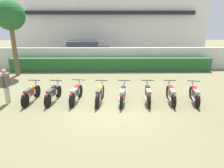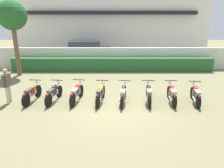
# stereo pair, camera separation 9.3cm
# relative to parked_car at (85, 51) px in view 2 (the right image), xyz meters

# --- Properties ---
(ground) EXTENTS (60.00, 60.00, 0.00)m
(ground) POSITION_rel_parked_car_xyz_m (2.36, -10.34, -0.94)
(ground) COLOR olive
(building) EXTENTS (19.50, 6.50, 8.11)m
(building) POSITION_rel_parked_car_xyz_m (2.36, 5.82, 3.12)
(building) COLOR white
(building) RESTS_ON ground
(compound_wall) EXTENTS (18.53, 0.30, 1.65)m
(compound_wall) POSITION_rel_parked_car_xyz_m (2.36, -2.81, -0.11)
(compound_wall) COLOR silver
(compound_wall) RESTS_ON ground
(hedge_row) EXTENTS (14.82, 0.70, 0.99)m
(hedge_row) POSITION_rel_parked_car_xyz_m (2.36, -3.51, -0.44)
(hedge_row) COLOR #28602D
(hedge_row) RESTS_ON ground
(parked_car) EXTENTS (4.70, 2.53, 1.89)m
(parked_car) POSITION_rel_parked_car_xyz_m (0.00, 0.00, 0.00)
(parked_car) COLOR black
(parked_car) RESTS_ON ground
(tree_near_inspector) EXTENTS (1.90, 1.90, 4.94)m
(tree_near_inspector) POSITION_rel_parked_car_xyz_m (-4.14, -4.66, 2.95)
(tree_near_inspector) COLOR brown
(tree_near_inspector) RESTS_ON ground
(motorcycle_in_row_0) EXTENTS (0.60, 1.85, 0.97)m
(motorcycle_in_row_0) POSITION_rel_parked_car_xyz_m (-1.45, -9.61, -0.48)
(motorcycle_in_row_0) COLOR black
(motorcycle_in_row_0) RESTS_ON ground
(motorcycle_in_row_1) EXTENTS (0.61, 1.83, 0.96)m
(motorcycle_in_row_1) POSITION_rel_parked_car_xyz_m (-0.42, -9.60, -0.49)
(motorcycle_in_row_1) COLOR black
(motorcycle_in_row_1) RESTS_ON ground
(motorcycle_in_row_2) EXTENTS (0.61, 1.88, 0.97)m
(motorcycle_in_row_2) POSITION_rel_parked_car_xyz_m (0.66, -9.60, -0.48)
(motorcycle_in_row_2) COLOR black
(motorcycle_in_row_2) RESTS_ON ground
(motorcycle_in_row_3) EXTENTS (0.60, 1.88, 0.97)m
(motorcycle_in_row_3) POSITION_rel_parked_car_xyz_m (1.79, -9.71, -0.48)
(motorcycle_in_row_3) COLOR black
(motorcycle_in_row_3) RESTS_ON ground
(motorcycle_in_row_4) EXTENTS (0.62, 1.93, 0.96)m
(motorcycle_in_row_4) POSITION_rel_parked_car_xyz_m (2.86, -9.73, -0.49)
(motorcycle_in_row_4) COLOR black
(motorcycle_in_row_4) RESTS_ON ground
(motorcycle_in_row_5) EXTENTS (0.60, 1.86, 0.97)m
(motorcycle_in_row_5) POSITION_rel_parked_car_xyz_m (4.04, -9.72, -0.48)
(motorcycle_in_row_5) COLOR black
(motorcycle_in_row_5) RESTS_ON ground
(motorcycle_in_row_6) EXTENTS (0.60, 1.88, 0.95)m
(motorcycle_in_row_6) POSITION_rel_parked_car_xyz_m (5.14, -9.69, -0.49)
(motorcycle_in_row_6) COLOR black
(motorcycle_in_row_6) RESTS_ON ground
(motorcycle_in_row_7) EXTENTS (0.60, 1.79, 0.95)m
(motorcycle_in_row_7) POSITION_rel_parked_car_xyz_m (6.22, -9.76, -0.49)
(motorcycle_in_row_7) COLOR black
(motorcycle_in_row_7) RESTS_ON ground
(inspector_person) EXTENTS (0.22, 0.67, 1.65)m
(inspector_person) POSITION_rel_parked_car_xyz_m (-2.50, -9.73, 0.04)
(inspector_person) COLOR beige
(inspector_person) RESTS_ON ground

